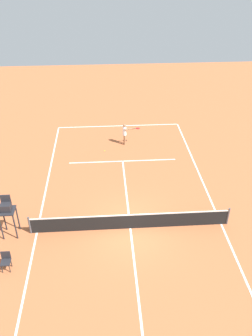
{
  "coord_description": "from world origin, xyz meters",
  "views": [
    {
      "loc": [
        1.19,
        14.02,
        12.94
      ],
      "look_at": [
        -0.09,
        -4.73,
        0.8
      ],
      "focal_mm": 37.58,
      "sensor_mm": 36.0,
      "label": 1
    }
  ],
  "objects_px": {
    "tennis_ball": "(105,151)",
    "courtside_chair_near": "(6,260)",
    "player_serving": "(125,132)",
    "umpire_chair": "(7,210)"
  },
  "relations": [
    {
      "from": "tennis_ball",
      "to": "courtside_chair_near",
      "type": "bearing_deg",
      "value": 66.06
    },
    {
      "from": "player_serving",
      "to": "umpire_chair",
      "type": "xyz_separation_m",
      "value": [
        6.58,
        9.31,
        0.62
      ]
    },
    {
      "from": "player_serving",
      "to": "courtside_chair_near",
      "type": "distance_m",
      "value": 13.27
    },
    {
      "from": "player_serving",
      "to": "courtside_chair_near",
      "type": "relative_size",
      "value": 1.76
    },
    {
      "from": "tennis_ball",
      "to": "umpire_chair",
      "type": "relative_size",
      "value": 0.03
    },
    {
      "from": "umpire_chair",
      "to": "courtside_chair_near",
      "type": "relative_size",
      "value": 2.54
    },
    {
      "from": "tennis_ball",
      "to": "player_serving",
      "type": "bearing_deg",
      "value": -148.21
    },
    {
      "from": "player_serving",
      "to": "tennis_ball",
      "type": "relative_size",
      "value": 24.52
    },
    {
      "from": "tennis_ball",
      "to": "courtside_chair_near",
      "type": "relative_size",
      "value": 0.07
    },
    {
      "from": "player_serving",
      "to": "umpire_chair",
      "type": "relative_size",
      "value": 0.69
    }
  ]
}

